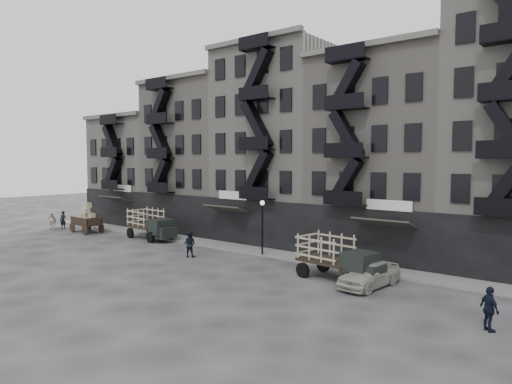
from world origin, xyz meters
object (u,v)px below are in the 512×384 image
Objects in this scene: horse at (51,221)px; pedestrian_mid at (190,244)px; wagon at (86,216)px; car_east at (369,274)px; pedestrian_west at (63,220)px; stake_truck_west at (151,222)px; stake_truck_east at (338,255)px; policeman at (489,309)px.

horse is 1.11× the size of pedestrian_mid.
car_east is at bearing 1.35° from wagon.
pedestrian_west is (0.76, 0.94, 0.04)m from horse.
horse is at bearing -22.40° from pedestrian_mid.
wagon is 1.87× the size of pedestrian_west.
wagon is 8.54m from stake_truck_west.
stake_truck_west is at bearing 13.43° from wagon.
stake_truck_west is (13.18, 2.78, 0.69)m from horse.
stake_truck_west is 20.66m from stake_truck_east.
pedestrian_west reaches higher than horse.
wagon is (4.79, 1.20, 0.78)m from horse.
policeman is at bearing -4.17° from stake_truck_west.
stake_truck_east is 2.95× the size of pedestrian_west.
pedestrian_west is at bearing -165.10° from stake_truck_west.
pedestrian_mid is (8.52, -3.14, -0.63)m from stake_truck_west.
pedestrian_west is (-32.97, 0.33, -0.60)m from stake_truck_east.
horse is 0.38× the size of stake_truck_east.
car_east is 2.38× the size of pedestrian_mid.
wagon is 0.77× the size of car_east.
wagon reaches higher than stake_truck_east.
stake_truck_west is at bearing -41.66° from pedestrian_mid.
stake_truck_west is 2.96× the size of policeman.
wagon is 31.12m from car_east.
horse is at bearing 39.56° from policeman.
car_east is 35.13m from pedestrian_west.
wagon is 4.10m from pedestrian_west.
policeman is at bearing -3.20° from wagon.
pedestrian_west is 0.98× the size of pedestrian_mid.
wagon is at bearing -23.00° from pedestrian_west.
stake_truck_west is at bearing -18.34° from pedestrian_west.
stake_truck_west is at bearing -63.60° from horse.
wagon is 1.83× the size of policeman.
stake_truck_east is 2.89× the size of policeman.
horse is 33.74m from stake_truck_east.
policeman is at bearing -12.69° from stake_truck_east.
stake_truck_east is at bearing -74.46° from horse.
stake_truck_east reaches higher than horse.
pedestrian_mid is 1.00× the size of policeman.
horse is 1.21m from pedestrian_west.
stake_truck_east is 1.22× the size of car_east.
wagon reaches higher than car_east.
wagon reaches higher than stake_truck_west.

